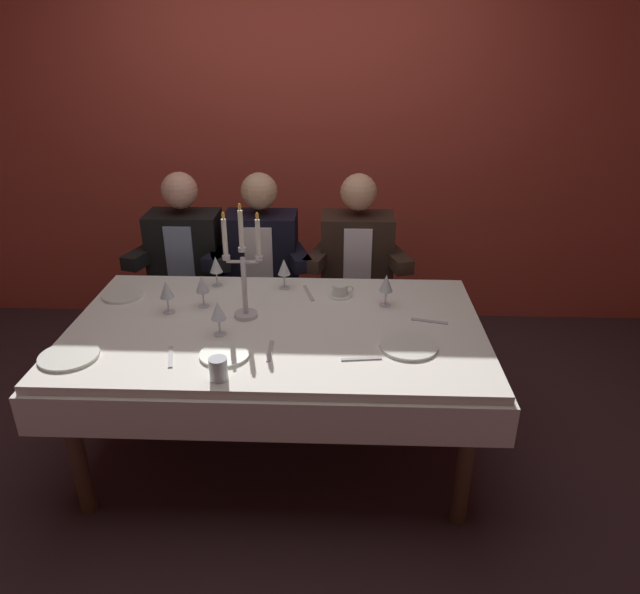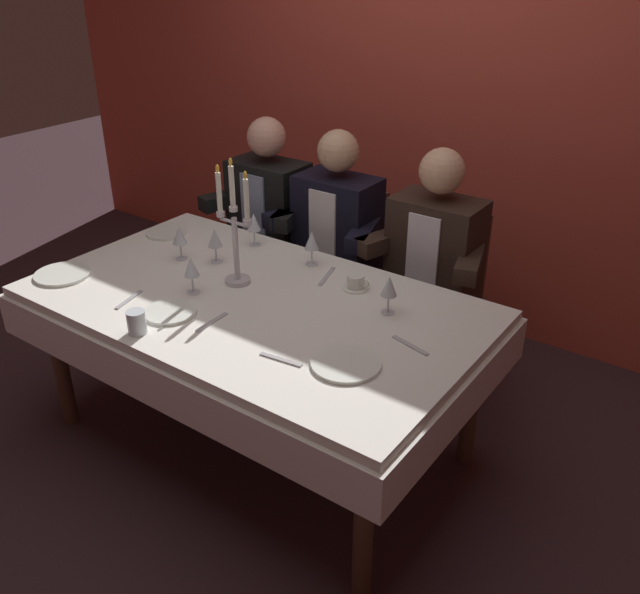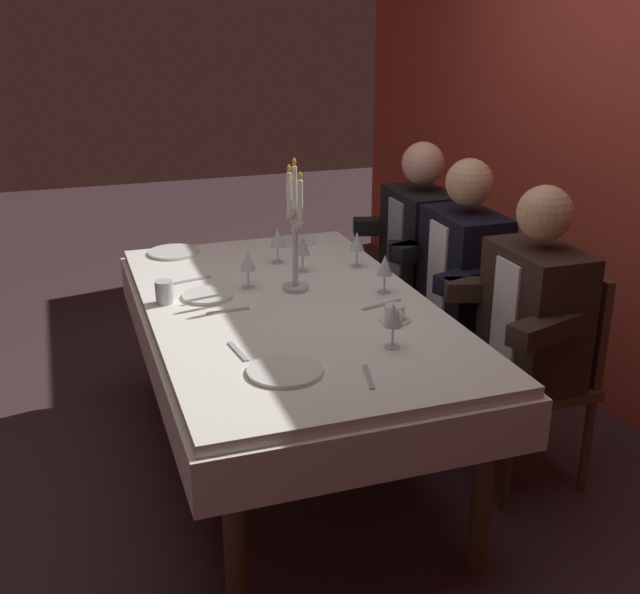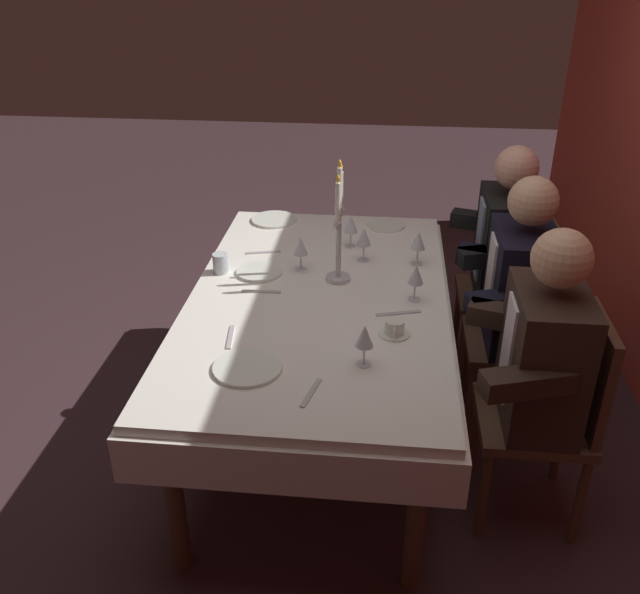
% 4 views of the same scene
% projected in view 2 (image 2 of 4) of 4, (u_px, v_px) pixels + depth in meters
% --- Properties ---
extents(ground_plane, '(12.00, 12.00, 0.00)m').
position_uv_depth(ground_plane, '(261.00, 438.00, 3.16)').
color(ground_plane, '#3D282D').
extents(back_wall, '(6.00, 0.12, 2.70)m').
position_uv_depth(back_wall, '(445.00, 86.00, 3.72)').
color(back_wall, '#C94838').
rests_on(back_wall, ground_plane).
extents(dining_table, '(1.94, 1.14, 0.74)m').
position_uv_depth(dining_table, '(255.00, 323.00, 2.87)').
color(dining_table, white).
rests_on(dining_table, ground_plane).
extents(candelabra, '(0.19, 0.11, 0.55)m').
position_uv_depth(candelabra, '(235.00, 235.00, 2.84)').
color(candelabra, silver).
rests_on(candelabra, dining_table).
extents(dinner_plate_0, '(0.25, 0.25, 0.01)m').
position_uv_depth(dinner_plate_0, '(62.00, 274.00, 3.00)').
color(dinner_plate_0, white).
rests_on(dinner_plate_0, dining_table).
extents(dinner_plate_1, '(0.20, 0.20, 0.01)m').
position_uv_depth(dinner_plate_1, '(166.00, 233.00, 3.43)').
color(dinner_plate_1, white).
rests_on(dinner_plate_1, dining_table).
extents(dinner_plate_2, '(0.21, 0.21, 0.01)m').
position_uv_depth(dinner_plate_2, '(170.00, 312.00, 2.70)').
color(dinner_plate_2, white).
rests_on(dinner_plate_2, dining_table).
extents(dinner_plate_3, '(0.25, 0.25, 0.01)m').
position_uv_depth(dinner_plate_3, '(346.00, 364.00, 2.37)').
color(dinner_plate_3, white).
rests_on(dinner_plate_3, dining_table).
extents(wine_glass_0, '(0.07, 0.07, 0.16)m').
position_uv_depth(wine_glass_0, '(179.00, 236.00, 3.11)').
color(wine_glass_0, silver).
rests_on(wine_glass_0, dining_table).
extents(wine_glass_1, '(0.07, 0.07, 0.16)m').
position_uv_depth(wine_glass_1, '(311.00, 241.00, 3.05)').
color(wine_glass_1, silver).
rests_on(wine_glass_1, dining_table).
extents(wine_glass_2, '(0.07, 0.07, 0.16)m').
position_uv_depth(wine_glass_2, '(254.00, 223.00, 3.25)').
color(wine_glass_2, silver).
rests_on(wine_glass_2, dining_table).
extents(wine_glass_3, '(0.07, 0.07, 0.16)m').
position_uv_depth(wine_glass_3, '(215.00, 239.00, 3.08)').
color(wine_glass_3, silver).
rests_on(wine_glass_3, dining_table).
extents(wine_glass_4, '(0.07, 0.07, 0.16)m').
position_uv_depth(wine_glass_4, '(389.00, 287.00, 2.65)').
color(wine_glass_4, silver).
rests_on(wine_glass_4, dining_table).
extents(wine_glass_5, '(0.07, 0.07, 0.16)m').
position_uv_depth(wine_glass_5, '(191.00, 268.00, 2.81)').
color(wine_glass_5, silver).
rests_on(wine_glass_5, dining_table).
extents(water_tumbler_0, '(0.07, 0.07, 0.09)m').
position_uv_depth(water_tumbler_0, '(137.00, 322.00, 2.55)').
color(water_tumbler_0, silver).
rests_on(water_tumbler_0, dining_table).
extents(coffee_cup_0, '(0.13, 0.12, 0.06)m').
position_uv_depth(coffee_cup_0, '(356.00, 282.00, 2.88)').
color(coffee_cup_0, white).
rests_on(coffee_cup_0, dining_table).
extents(spoon_0, '(0.17, 0.04, 0.01)m').
position_uv_depth(spoon_0, '(281.00, 360.00, 2.40)').
color(spoon_0, '#B7B7BC').
rests_on(spoon_0, dining_table).
extents(spoon_1, '(0.17, 0.06, 0.01)m').
position_uv_depth(spoon_1, '(410.00, 345.00, 2.48)').
color(spoon_1, '#B7B7BC').
rests_on(spoon_1, dining_table).
extents(fork_2, '(0.06, 0.17, 0.01)m').
position_uv_depth(fork_2, '(129.00, 300.00, 2.80)').
color(fork_2, '#B7B7BC').
rests_on(fork_2, dining_table).
extents(knife_3, '(0.07, 0.19, 0.01)m').
position_uv_depth(knife_3, '(327.00, 276.00, 2.99)').
color(knife_3, '#B7B7BC').
rests_on(knife_3, dining_table).
extents(fork_4, '(0.02, 0.17, 0.01)m').
position_uv_depth(fork_4, '(211.00, 322.00, 2.63)').
color(fork_4, '#B7B7BC').
rests_on(fork_4, dining_table).
extents(seated_diner_0, '(0.63, 0.48, 1.24)m').
position_uv_depth(seated_diner_0, '(270.00, 208.00, 3.78)').
color(seated_diner_0, brown).
rests_on(seated_diner_0, ground_plane).
extents(seated_diner_1, '(0.63, 0.48, 1.24)m').
position_uv_depth(seated_diner_1, '(338.00, 226.00, 3.54)').
color(seated_diner_1, brown).
rests_on(seated_diner_1, ground_plane).
extents(seated_diner_2, '(0.63, 0.48, 1.24)m').
position_uv_depth(seated_diner_2, '(436.00, 251.00, 3.25)').
color(seated_diner_2, brown).
rests_on(seated_diner_2, ground_plane).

